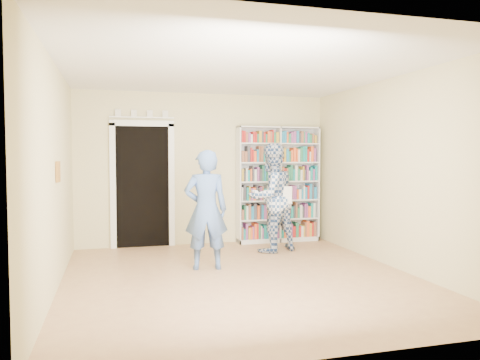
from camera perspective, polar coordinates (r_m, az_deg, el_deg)
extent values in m
plane|color=#A77451|center=(6.21, 0.16, -11.88)|extent=(5.00, 5.00, 0.00)
plane|color=white|center=(6.10, 0.16, 13.45)|extent=(5.00, 5.00, 0.00)
plane|color=beige|center=(8.44, -4.34, 1.34)|extent=(4.50, 0.00, 4.50)
plane|color=beige|center=(5.83, -21.70, 0.39)|extent=(0.00, 5.00, 5.00)
plane|color=beige|center=(6.95, 18.36, 0.84)|extent=(0.00, 5.00, 5.00)
cube|color=white|center=(8.66, 4.68, -0.54)|extent=(1.54, 0.29, 2.12)
cube|color=white|center=(8.66, 4.68, -0.54)|extent=(0.02, 0.29, 2.12)
cube|color=black|center=(8.30, -11.79, -0.82)|extent=(0.90, 0.03, 2.10)
cube|color=white|center=(8.27, -15.24, -0.87)|extent=(0.10, 0.06, 2.20)
cube|color=white|center=(8.33, -8.35, -0.77)|extent=(0.10, 0.06, 2.20)
cube|color=white|center=(8.29, -11.86, 6.78)|extent=(1.10, 0.06, 0.10)
cube|color=white|center=(8.29, -11.87, 7.48)|extent=(1.10, 0.08, 0.02)
cube|color=brown|center=(6.02, -21.31, 0.95)|extent=(0.03, 0.25, 0.25)
imported|color=#4E6FAE|center=(6.56, -4.17, -3.63)|extent=(0.65, 0.47, 1.67)
imported|color=navy|center=(7.76, 3.84, -2.16)|extent=(1.05, 0.93, 1.79)
cube|color=white|center=(7.58, 5.63, -1.84)|extent=(0.20, 0.04, 0.28)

